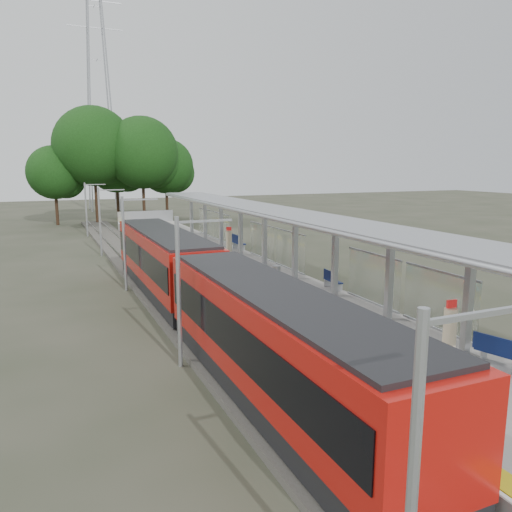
{
  "coord_description": "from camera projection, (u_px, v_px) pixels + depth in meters",
  "views": [
    {
      "loc": [
        -10.55,
        -9.61,
        7.13
      ],
      "look_at": [
        -0.05,
        14.6,
        2.3
      ],
      "focal_mm": 35.0,
      "sensor_mm": 36.0,
      "label": 1
    }
  ],
  "objects": [
    {
      "name": "ground",
      "position": [
        463.0,
        421.0,
        14.09
      ],
      "size": [
        200.0,
        200.0,
        0.0
      ],
      "primitive_type": "plane",
      "color": "#474438",
      "rests_on": "ground"
    },
    {
      "name": "trackbed",
      "position": [
        154.0,
        282.0,
        30.35
      ],
      "size": [
        3.0,
        70.0,
        0.24
      ],
      "primitive_type": "cube",
      "color": "#59544C",
      "rests_on": "ground"
    },
    {
      "name": "platform",
      "position": [
        223.0,
        270.0,
        32.04
      ],
      "size": [
        6.0,
        50.0,
        1.0
      ],
      "primitive_type": "cube",
      "color": "gray",
      "rests_on": "ground"
    },
    {
      "name": "tactile_strip",
      "position": [
        185.0,
        265.0,
        30.95
      ],
      "size": [
        0.6,
        50.0,
        0.02
      ],
      "primitive_type": "cube",
      "color": "gold",
      "rests_on": "platform"
    },
    {
      "name": "end_fence",
      "position": [
        146.0,
        216.0,
        54.36
      ],
      "size": [
        6.0,
        0.1,
        1.2
      ],
      "primitive_type": "cube",
      "color": "#9EA0A5",
      "rests_on": "platform"
    },
    {
      "name": "train",
      "position": [
        203.0,
        288.0,
        20.91
      ],
      "size": [
        2.74,
        27.6,
        3.62
      ],
      "color": "black",
      "rests_on": "ground"
    },
    {
      "name": "canopy",
      "position": [
        271.0,
        217.0,
        28.56
      ],
      "size": [
        3.27,
        38.0,
        3.66
      ],
      "color": "#9EA0A5",
      "rests_on": "platform"
    },
    {
      "name": "pylon",
      "position": [
        98.0,
        86.0,
        76.14
      ],
      "size": [
        8.0,
        4.0,
        38.0
      ],
      "primitive_type": null,
      "color": "#9EA0A5",
      "rests_on": "ground"
    },
    {
      "name": "tree_cluster",
      "position": [
        117.0,
        156.0,
        60.9
      ],
      "size": [
        20.15,
        12.58,
        14.06
      ],
      "color": "#382316",
      "rests_on": "ground"
    },
    {
      "name": "catenary_masts",
      "position": [
        126.0,
        240.0,
        28.27
      ],
      "size": [
        2.08,
        48.16,
        5.4
      ],
      "color": "#9EA0A5",
      "rests_on": "ground"
    },
    {
      "name": "bench_near",
      "position": [
        498.0,
        351.0,
        15.27
      ],
      "size": [
        0.85,
        1.51,
        0.99
      ],
      "rotation": [
        0.0,
        0.0,
        0.3
      ],
      "color": "#0F1C4F",
      "rests_on": "platform"
    },
    {
      "name": "bench_mid",
      "position": [
        332.0,
        279.0,
        24.95
      ],
      "size": [
        0.51,
        1.37,
        0.92
      ],
      "rotation": [
        0.0,
        0.0,
        -0.07
      ],
      "color": "#0F1C4F",
      "rests_on": "platform"
    },
    {
      "name": "bench_far",
      "position": [
        238.0,
        242.0,
        36.55
      ],
      "size": [
        0.5,
        1.61,
        1.1
      ],
      "rotation": [
        0.0,
        0.0,
        0.01
      ],
      "color": "#0F1C4F",
      "rests_on": "platform"
    },
    {
      "name": "info_pillar_near",
      "position": [
        450.0,
        332.0,
        16.1
      ],
      "size": [
        0.43,
        0.43,
        1.89
      ],
      "rotation": [
        0.0,
        0.0,
        -0.05
      ],
      "color": "beige",
      "rests_on": "platform"
    },
    {
      "name": "info_pillar_far",
      "position": [
        229.0,
        241.0,
        35.47
      ],
      "size": [
        0.41,
        0.41,
        1.8
      ],
      "rotation": [
        0.0,
        0.0,
        -0.09
      ],
      "color": "beige",
      "rests_on": "platform"
    },
    {
      "name": "litter_bin",
      "position": [
        276.0,
        274.0,
        26.29
      ],
      "size": [
        0.46,
        0.46,
        0.91
      ],
      "primitive_type": "cylinder",
      "rotation": [
        0.0,
        0.0,
        -0.04
      ],
      "color": "#9EA0A5",
      "rests_on": "platform"
    }
  ]
}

